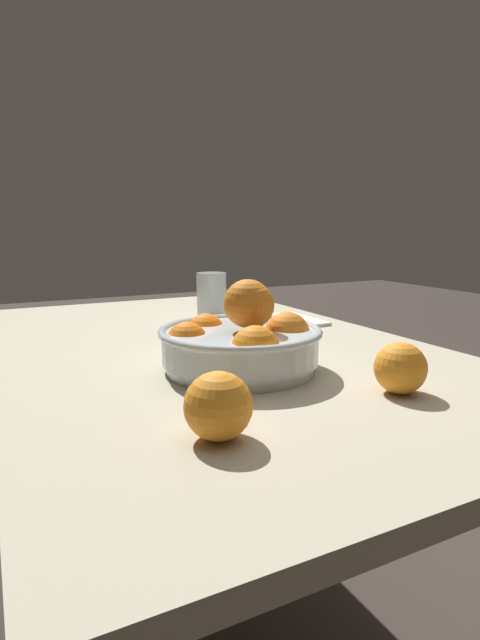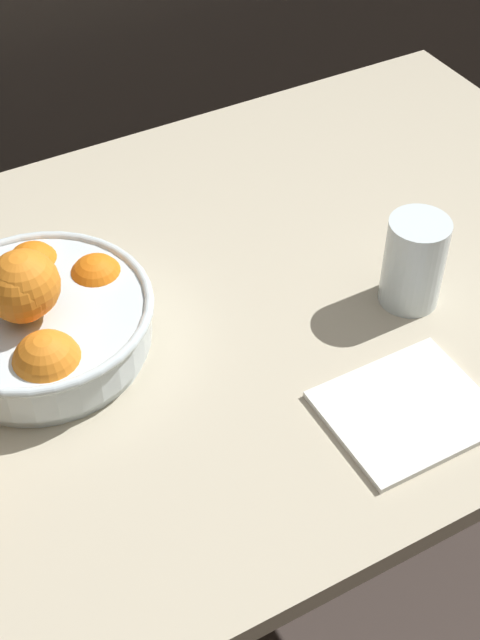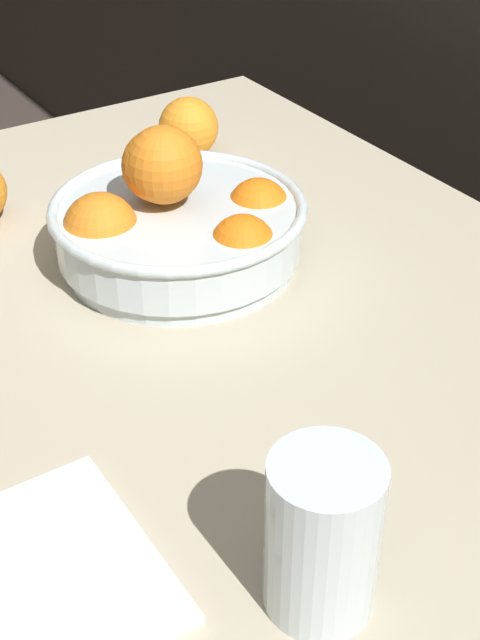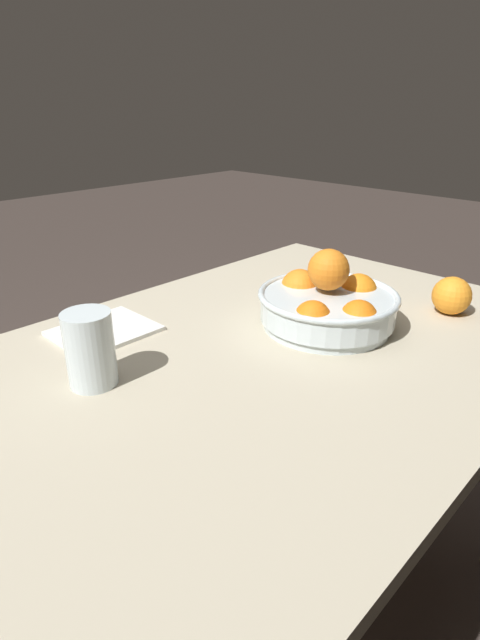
% 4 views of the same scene
% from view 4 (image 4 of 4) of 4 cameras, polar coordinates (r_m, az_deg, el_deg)
% --- Properties ---
extents(ground_plane, '(12.00, 12.00, 0.00)m').
position_cam_4_polar(ground_plane, '(1.41, 0.66, -32.00)').
color(ground_plane, '#3D332D').
extents(dining_table, '(1.33, 0.82, 0.74)m').
position_cam_4_polar(dining_table, '(0.93, 0.85, -8.55)').
color(dining_table, '#B7AD93').
rests_on(dining_table, ground_plane).
extents(fruit_bowl, '(0.28, 0.28, 0.16)m').
position_cam_4_polar(fruit_bowl, '(1.00, 10.03, 2.04)').
color(fruit_bowl, silver).
rests_on(fruit_bowl, dining_table).
extents(juice_glass, '(0.08, 0.08, 0.12)m').
position_cam_4_polar(juice_glass, '(0.82, -16.72, -3.62)').
color(juice_glass, '#F4A314').
rests_on(juice_glass, dining_table).
extents(orange_loose_near_bowl, '(0.08, 0.08, 0.08)m').
position_cam_4_polar(orange_loose_near_bowl, '(1.25, 9.71, 5.86)').
color(orange_loose_near_bowl, orange).
rests_on(orange_loose_near_bowl, dining_table).
extents(orange_loose_front, '(0.08, 0.08, 0.08)m').
position_cam_4_polar(orange_loose_front, '(1.14, 23.03, 2.58)').
color(orange_loose_front, orange).
rests_on(orange_loose_front, dining_table).
extents(napkin, '(0.18, 0.15, 0.01)m').
position_cam_4_polar(napkin, '(1.01, -15.25, -1.20)').
color(napkin, white).
rests_on(napkin, dining_table).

